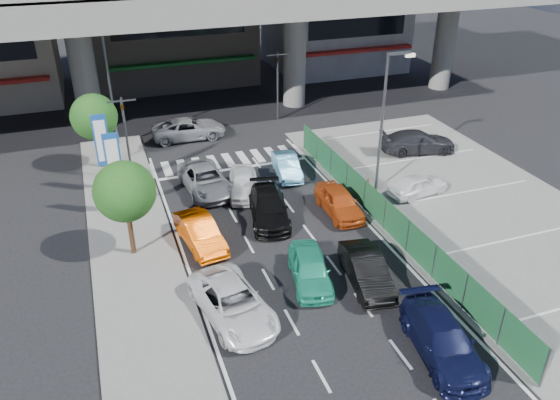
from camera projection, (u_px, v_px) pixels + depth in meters
name	position (u px, v px, depth m)	size (l,w,h in m)	color
ground	(301.00, 272.00, 24.77)	(120.00, 120.00, 0.00)	black
parking_lot	(476.00, 211.00, 29.63)	(12.00, 28.00, 0.06)	#61615E
sidewalk_left	(134.00, 253.00, 26.00)	(4.00, 30.00, 0.12)	#61615E
fence_run	(395.00, 224.00, 26.72)	(0.16, 22.00, 1.80)	#1D5630
building_east	(335.00, 5.00, 53.00)	(12.00, 10.90, 12.00)	gray
traffic_light_left	(124.00, 119.00, 30.98)	(1.60, 1.24, 5.20)	#595B60
traffic_light_right	(277.00, 69.00, 40.19)	(1.60, 1.24, 5.20)	#595B60
street_lamp_right	(386.00, 112.00, 29.54)	(1.65, 0.22, 8.00)	#595B60
street_lamp_left	(111.00, 77.00, 35.50)	(1.65, 0.22, 8.00)	#595B60
signboard_near	(114.00, 163.00, 27.80)	(0.80, 0.14, 4.70)	#595B60
signboard_far	(102.00, 143.00, 30.16)	(0.80, 0.14, 4.70)	#595B60
tree_near	(125.00, 192.00, 24.40)	(2.80, 2.80, 4.80)	#382314
tree_far	(94.00, 117.00, 32.84)	(2.80, 2.80, 4.80)	#382314
minivan_navy_back	(443.00, 340.00, 19.97)	(1.93, 4.76, 1.38)	#0E1234
sedan_white_mid_left	(233.00, 303.00, 21.82)	(2.29, 4.97, 1.38)	white
taxi_teal_mid	(310.00, 269.00, 23.84)	(1.61, 3.99, 1.36)	#26AE85
hatch_black_mid_right	(366.00, 270.00, 23.73)	(1.46, 4.19, 1.38)	black
taxi_orange_left	(200.00, 233.00, 26.44)	(1.44, 4.14, 1.36)	#E14F01
sedan_black_mid	(269.00, 208.00, 28.59)	(1.93, 4.76, 1.38)	black
taxi_orange_right	(339.00, 202.00, 29.16)	(1.63, 4.05, 1.38)	#C44A15
wagon_silver_front_left	(205.00, 180.00, 31.45)	(2.29, 4.97, 1.38)	#96989D
sedan_white_front_mid	(244.00, 183.00, 31.09)	(1.63, 4.05, 1.38)	white
kei_truck_front_right	(287.00, 166.00, 33.27)	(1.31, 3.74, 1.23)	#62B4E0
crossing_wagon_silver	(189.00, 129.00, 38.46)	(2.37, 5.14, 1.43)	#A1A2A9
parked_sedan_white	(418.00, 185.00, 30.92)	(1.46, 3.63, 1.24)	white
parked_sedan_dgrey	(418.00, 142.00, 36.20)	(2.02, 4.97, 1.44)	#28282D
traffic_cone	(368.00, 183.00, 31.65)	(0.39, 0.39, 0.76)	#FC3C0E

